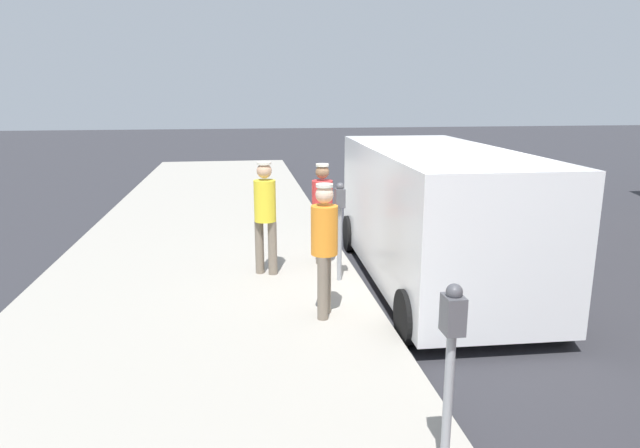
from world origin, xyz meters
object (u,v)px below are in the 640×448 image
object	(u,v)px
parking_meter_near	(340,215)
parked_van	(435,213)
pedestrian_in_orange	(324,242)
parking_meter_far	(451,348)
pedestrian_in_red	(322,208)
pedestrian_in_yellow	(265,210)

from	to	relation	value
parking_meter_near	parked_van	bearing A→B (deg)	-179.46
pedestrian_in_orange	parking_meter_near	bearing A→B (deg)	-108.04
parking_meter_far	parked_van	size ratio (longest dim) A/B	0.29
parking_meter_near	pedestrian_in_orange	world-z (taller)	pedestrian_in_orange
pedestrian_in_red	pedestrian_in_orange	bearing A→B (deg)	82.22
parking_meter_far	pedestrian_in_orange	world-z (taller)	pedestrian_in_orange
parking_meter_far	pedestrian_in_red	bearing A→B (deg)	-88.39
parking_meter_near	parked_van	world-z (taller)	parked_van
pedestrian_in_yellow	parked_van	xyz separation A→B (m)	(-2.60, 0.47, -0.03)
parking_meter_far	pedestrian_in_red	size ratio (longest dim) A/B	0.89
pedestrian_in_yellow	parked_van	distance (m)	2.64
pedestrian_in_red	pedestrian_in_orange	distance (m)	2.16
pedestrian_in_red	parking_meter_near	bearing A→B (deg)	100.80
pedestrian_in_orange	parked_van	xyz separation A→B (m)	(-1.94, -1.37, 0.01)
pedestrian_in_red	pedestrian_in_yellow	size ratio (longest dim) A/B	0.95
parking_meter_far	pedestrian_in_red	world-z (taller)	pedestrian_in_red
pedestrian_in_yellow	parked_van	bearing A→B (deg)	169.81
parking_meter_near	parking_meter_far	distance (m)	4.51
parking_meter_far	pedestrian_in_red	xyz separation A→B (m)	(0.15, -5.29, -0.05)
pedestrian_in_red	pedestrian_in_orange	size ratio (longest dim) A/B	0.99
pedestrian_in_yellow	parking_meter_far	bearing A→B (deg)	102.39
pedestrian_in_red	pedestrian_in_yellow	xyz separation A→B (m)	(0.95, 0.30, 0.06)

